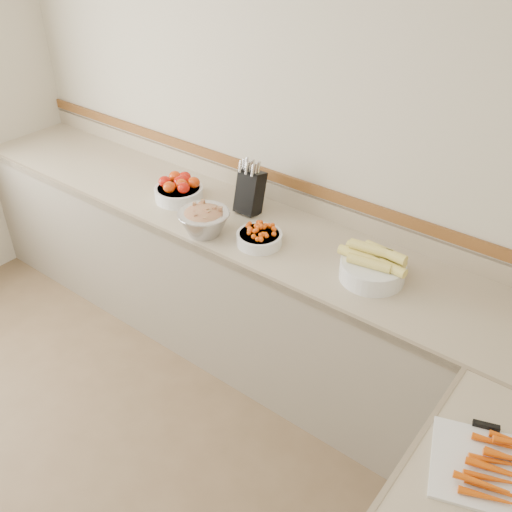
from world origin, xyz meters
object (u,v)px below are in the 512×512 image
Objects in this scene: knife_block at (250,191)px; corn_bowl at (373,266)px; cherry_tomato_bowl at (259,236)px; cutting_board at (498,468)px; rhubarb_bowl at (204,220)px; tomato_bowl at (179,189)px.

corn_bowl is at bearing -10.07° from knife_block.
knife_block reaches higher than cherry_tomato_bowl.
knife_block reaches higher than corn_bowl.
corn_bowl is at bearing 140.15° from cutting_board.
knife_block is 1.85m from cutting_board.
rhubarb_bowl is 1.77m from cutting_board.
cutting_board is (1.70, -0.50, -0.06)m from rhubarb_bowl.
tomato_bowl is at bearing 171.66° from cherry_tomato_bowl.
knife_block is 0.64× the size of cutting_board.
rhubarb_bowl is (-0.04, -0.33, -0.05)m from knife_block.
tomato_bowl is 1.25m from corn_bowl.
tomato_bowl is 0.41m from rhubarb_bowl.
cherry_tomato_bowl is at bearing 157.16° from cutting_board.
cutting_board is at bearing -16.34° from rhubarb_bowl.
tomato_bowl is 0.66m from cherry_tomato_bowl.
cherry_tomato_bowl is 0.48× the size of cutting_board.
knife_block is at bearing 136.19° from cherry_tomato_bowl.
tomato_bowl is 1.03× the size of rhubarb_bowl.
knife_block is 0.44m from tomato_bowl.
cherry_tomato_bowl is at bearing -43.81° from knife_block.
rhubarb_bowl is 0.55× the size of cutting_board.
knife_block is at bearing 153.41° from cutting_board.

